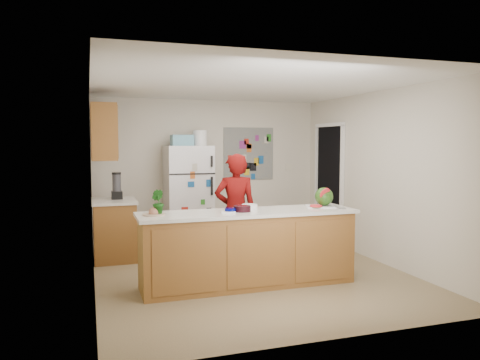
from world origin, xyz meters
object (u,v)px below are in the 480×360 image
object	(u,v)px
refrigerator	(188,196)
watermelon	(324,197)
person	(235,211)
cherry_bowl	(242,209)

from	to	relation	value
refrigerator	watermelon	distance (m)	2.66
person	watermelon	bearing A→B (deg)	153.82
cherry_bowl	refrigerator	bearing A→B (deg)	93.99
refrigerator	cherry_bowl	size ratio (longest dim) A/B	8.19
refrigerator	cherry_bowl	world-z (taller)	refrigerator
refrigerator	cherry_bowl	xyz separation A→B (m)	(0.17, -2.39, 0.11)
watermelon	cherry_bowl	bearing A→B (deg)	-175.36
refrigerator	person	xyz separation A→B (m)	(0.34, -1.59, -0.05)
refrigerator	watermelon	world-z (taller)	refrigerator
refrigerator	cherry_bowl	bearing A→B (deg)	-86.01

